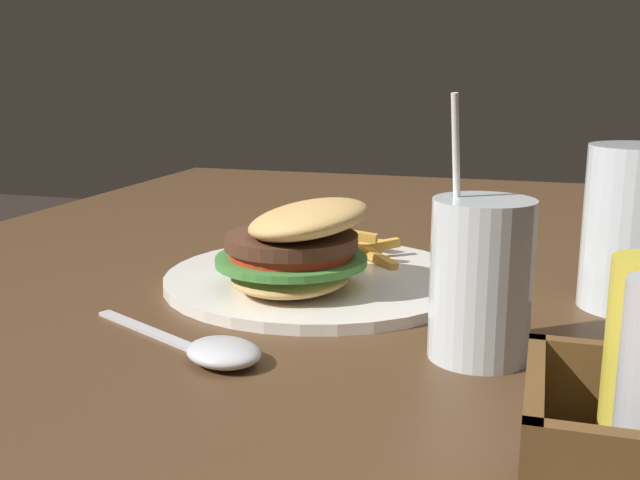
{
  "coord_description": "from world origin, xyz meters",
  "views": [
    {
      "loc": [
        0.67,
        0.16,
        0.93
      ],
      "look_at": [
        -0.0,
        -0.04,
        0.77
      ],
      "focal_mm": 42.0,
      "sensor_mm": 36.0,
      "label": 1
    }
  ],
  "objects_px": {
    "beer_glass": "(636,233)",
    "spoon": "(217,351)",
    "meal_plate_near": "(309,260)",
    "juice_glass": "(481,283)",
    "condiment_caddy": "(638,446)"
  },
  "relations": [
    {
      "from": "condiment_caddy",
      "to": "meal_plate_near",
      "type": "bearing_deg",
      "value": -142.52
    },
    {
      "from": "spoon",
      "to": "juice_glass",
      "type": "bearing_deg",
      "value": 45.84
    },
    {
      "from": "beer_glass",
      "to": "spoon",
      "type": "xyz_separation_m",
      "value": [
        0.22,
        -0.29,
        -0.06
      ]
    },
    {
      "from": "juice_glass",
      "to": "spoon",
      "type": "xyz_separation_m",
      "value": [
        0.06,
        -0.18,
        -0.05
      ]
    },
    {
      "from": "meal_plate_near",
      "to": "beer_glass",
      "type": "relative_size",
      "value": 2.1
    },
    {
      "from": "juice_glass",
      "to": "condiment_caddy",
      "type": "distance_m",
      "value": 0.22
    },
    {
      "from": "beer_glass",
      "to": "spoon",
      "type": "bearing_deg",
      "value": -53.37
    },
    {
      "from": "beer_glass",
      "to": "spoon",
      "type": "height_order",
      "value": "beer_glass"
    },
    {
      "from": "juice_glass",
      "to": "spoon",
      "type": "relative_size",
      "value": 1.04
    },
    {
      "from": "juice_glass",
      "to": "condiment_caddy",
      "type": "height_order",
      "value": "juice_glass"
    },
    {
      "from": "beer_glass",
      "to": "condiment_caddy",
      "type": "relative_size",
      "value": 1.13
    },
    {
      "from": "beer_glass",
      "to": "juice_glass",
      "type": "xyz_separation_m",
      "value": [
        0.16,
        -0.12,
        -0.01
      ]
    },
    {
      "from": "spoon",
      "to": "condiment_caddy",
      "type": "bearing_deg",
      "value": -1.89
    },
    {
      "from": "meal_plate_near",
      "to": "juice_glass",
      "type": "height_order",
      "value": "juice_glass"
    },
    {
      "from": "spoon",
      "to": "condiment_caddy",
      "type": "relative_size",
      "value": 1.45
    }
  ]
}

